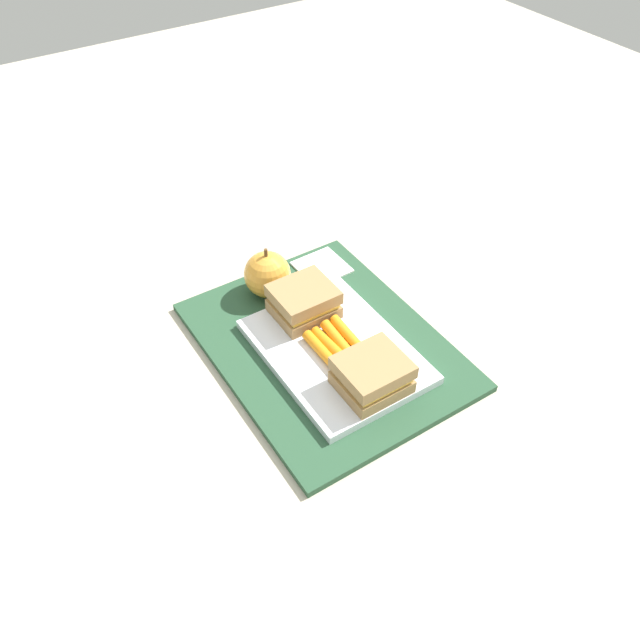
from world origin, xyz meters
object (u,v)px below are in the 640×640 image
object	(u,v)px
food_tray	(336,351)
sandwich_half_right	(304,301)
sandwich_half_left	(372,375)
apple	(267,274)
carrot_sticks_bundle	(336,344)
paper_napkin	(322,267)

from	to	relation	value
food_tray	sandwich_half_right	distance (m)	0.08
sandwich_half_left	apple	size ratio (longest dim) A/B	1.03
carrot_sticks_bundle	apple	world-z (taller)	apple
food_tray	sandwich_half_left	xyz separation A→B (m)	(-0.08, 0.00, 0.03)
sandwich_half_right	carrot_sticks_bundle	bearing A→B (deg)	179.93
paper_napkin	food_tray	bearing A→B (deg)	152.77
apple	sandwich_half_right	bearing A→B (deg)	-170.76
sandwich_half_right	paper_napkin	xyz separation A→B (m)	(0.08, -0.08, -0.03)
sandwich_half_left	carrot_sticks_bundle	size ratio (longest dim) A/B	1.02
sandwich_half_right	sandwich_half_left	bearing A→B (deg)	180.00
food_tray	sandwich_half_right	size ratio (longest dim) A/B	2.88
carrot_sticks_bundle	apple	size ratio (longest dim) A/B	1.02
food_tray	carrot_sticks_bundle	bearing A→B (deg)	37.07
apple	food_tray	bearing A→B (deg)	-175.39
sandwich_half_left	paper_napkin	xyz separation A→B (m)	(0.24, -0.08, -0.03)
food_tray	apple	bearing A→B (deg)	4.61
food_tray	sandwich_half_left	size ratio (longest dim) A/B	2.88
sandwich_half_right	carrot_sticks_bundle	xyz separation A→B (m)	(-0.08, 0.00, -0.01)
food_tray	paper_napkin	world-z (taller)	food_tray
food_tray	paper_napkin	bearing A→B (deg)	-27.23
sandwich_half_left	paper_napkin	world-z (taller)	sandwich_half_left
food_tray	sandwich_half_left	bearing A→B (deg)	180.00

